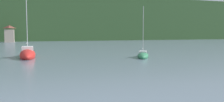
# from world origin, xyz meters

# --- Properties ---
(wooded_hillside) EXTENTS (352.00, 64.64, 44.72)m
(wooded_hillside) POSITION_xyz_m (-11.69, 174.57, 9.00)
(wooded_hillside) COLOR #2D4C28
(wooded_hillside) RESTS_ON ground_plane
(shore_building_central) EXTENTS (3.55, 4.15, 6.63)m
(shore_building_central) POSITION_xyz_m (-13.98, 131.71, 3.22)
(shore_building_central) COLOR gray
(shore_building_central) RESTS_ON ground_plane
(sailboat_far_3) EXTENTS (4.12, 5.76, 8.12)m
(sailboat_far_3) POSITION_xyz_m (9.42, 62.58, 0.30)
(sailboat_far_3) COLOR #2D754C
(sailboat_far_3) RESTS_ON ground_plane
(sailboat_far_4) EXTENTS (2.55, 8.28, 12.82)m
(sailboat_far_4) POSITION_xyz_m (-7.24, 68.25, 0.49)
(sailboat_far_4) COLOR red
(sailboat_far_4) RESTS_ON ground_plane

